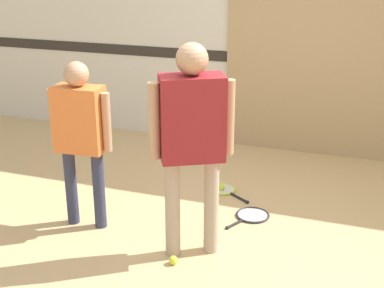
{
  "coord_description": "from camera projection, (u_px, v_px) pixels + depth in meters",
  "views": [
    {
      "loc": [
        1.0,
        -3.46,
        2.18
      ],
      "look_at": [
        -0.17,
        -0.11,
        0.88
      ],
      "focal_mm": 50.0,
      "sensor_mm": 36.0,
      "label": 1
    }
  ],
  "objects": [
    {
      "name": "person_instructor",
      "position": [
        192.0,
        129.0,
        3.74
      ],
      "size": [
        0.54,
        0.43,
        1.6
      ],
      "rotation": [
        0.0,
        0.0,
        0.5
      ],
      "color": "tan",
      "rests_on": "ground_plane"
    },
    {
      "name": "racket_second_spare",
      "position": [
        251.0,
        216.0,
        4.61
      ],
      "size": [
        0.39,
        0.5,
        0.03
      ],
      "rotation": [
        0.0,
        0.0,
        4.24
      ],
      "color": "#28282D",
      "rests_on": "ground_plane"
    },
    {
      "name": "wall_panel",
      "position": [
        360.0,
        78.0,
        5.63
      ],
      "size": [
        2.9,
        0.05,
        1.8
      ],
      "color": "tan",
      "rests_on": "ground_plane"
    },
    {
      "name": "tennis_ball_near_instructor",
      "position": [
        173.0,
        260.0,
        3.91
      ],
      "size": [
        0.07,
        0.07,
        0.07
      ],
      "primitive_type": "sphere",
      "color": "#CCE038",
      "rests_on": "ground_plane"
    },
    {
      "name": "person_student_left",
      "position": [
        80.0,
        128.0,
        4.2
      ],
      "size": [
        0.52,
        0.23,
        1.38
      ],
      "rotation": [
        0.0,
        0.0,
        0.06
      ],
      "color": "#2D334C",
      "rests_on": "ground_plane"
    },
    {
      "name": "racket_spare_on_floor",
      "position": [
        224.0,
        190.0,
        5.1
      ],
      "size": [
        0.49,
        0.4,
        0.03
      ],
      "rotation": [
        0.0,
        0.0,
        5.69
      ],
      "color": "#C6D838",
      "rests_on": "ground_plane"
    },
    {
      "name": "ground_plane",
      "position": [
        217.0,
        248.0,
        4.13
      ],
      "size": [
        16.0,
        16.0,
        0.0
      ],
      "primitive_type": "plane",
      "color": "tan"
    },
    {
      "name": "wall_back",
      "position": [
        284.0,
        6.0,
        5.7
      ],
      "size": [
        16.0,
        0.07,
        3.2
      ],
      "color": "silver",
      "rests_on": "ground_plane"
    },
    {
      "name": "tennis_ball_by_spare_racket",
      "position": [
        221.0,
        188.0,
        5.09
      ],
      "size": [
        0.07,
        0.07,
        0.07
      ],
      "primitive_type": "sphere",
      "color": "#CCE038",
      "rests_on": "ground_plane"
    }
  ]
}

